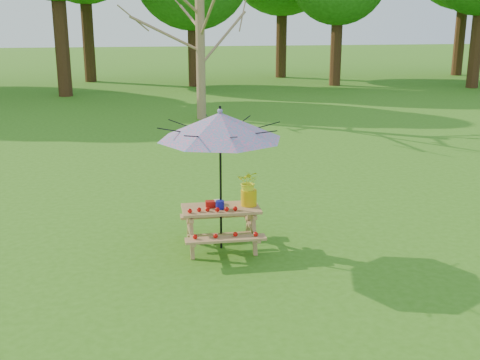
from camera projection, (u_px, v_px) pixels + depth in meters
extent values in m
cylinder|color=#8F6A4E|center=(200.00, 50.00, 20.28)|extent=(0.40, 0.40, 4.71)
cube|color=#A8714C|center=(221.00, 209.00, 9.30)|extent=(1.20, 0.62, 0.04)
cube|color=#A8714C|center=(226.00, 239.00, 8.86)|extent=(1.20, 0.22, 0.04)
cube|color=#A8714C|center=(217.00, 215.00, 9.91)|extent=(1.20, 0.22, 0.04)
cylinder|color=black|center=(221.00, 179.00, 9.18)|extent=(0.04, 0.04, 2.25)
cone|color=#218EBE|center=(220.00, 126.00, 8.95)|extent=(2.12, 2.12, 0.41)
sphere|color=#218EBE|center=(220.00, 111.00, 8.89)|extent=(0.08, 0.08, 0.08)
cube|color=#AA120D|center=(210.00, 204.00, 9.30)|extent=(0.14, 0.12, 0.10)
cylinder|color=#121495|center=(220.00, 205.00, 9.22)|extent=(0.13, 0.13, 0.13)
cube|color=beige|center=(218.00, 202.00, 9.44)|extent=(0.13, 0.13, 0.07)
cylinder|color=gold|center=(249.00, 198.00, 9.38)|extent=(0.25, 0.25, 0.25)
imported|color=yellow|center=(249.00, 182.00, 9.31)|extent=(0.41, 0.39, 0.38)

